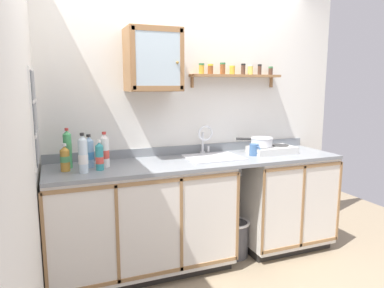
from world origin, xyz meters
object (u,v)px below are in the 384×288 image
object	(u,v)px
sink	(212,161)
bottle_opaque_white_3	(105,151)
saucepan	(261,142)
bottle_water_blue_0	(89,153)
bottle_juice_amber_1	(65,159)
mug	(254,150)
hot_plate_stove	(272,150)
trash_bin	(235,238)
bottle_water_clear_5	(83,155)
wall_cabinet	(153,60)
bottle_detergent_teal_2	(100,157)
bottle_soda_green_4	(68,149)

from	to	relation	value
sink	bottle_opaque_white_3	size ratio (longest dim) A/B	1.70
saucepan	bottle_water_blue_0	bearing A→B (deg)	179.66
bottle_juice_amber_1	mug	size ratio (longest dim) A/B	1.70
hot_plate_stove	mug	bearing A→B (deg)	-169.30
trash_bin	saucepan	bearing A→B (deg)	16.16
sink	bottle_water_clear_5	world-z (taller)	bottle_water_clear_5
wall_cabinet	trash_bin	world-z (taller)	wall_cabinet
bottle_water_blue_0	bottle_detergent_teal_2	bearing A→B (deg)	-64.34
saucepan	wall_cabinet	bearing A→B (deg)	174.19
bottle_juice_amber_1	bottle_detergent_teal_2	distance (m)	0.26
saucepan	bottle_water_blue_0	size ratio (longest dim) A/B	1.19
wall_cabinet	hot_plate_stove	bearing A→B (deg)	-6.35
bottle_juice_amber_1	hot_plate_stove	bearing A→B (deg)	1.07
sink	trash_bin	world-z (taller)	sink
bottle_opaque_white_3	bottle_soda_green_4	bearing A→B (deg)	164.44
bottle_water_blue_0	bottle_juice_amber_1	bearing A→B (deg)	-160.45
sink	bottle_juice_amber_1	bearing A→B (deg)	-177.88
hot_plate_stove	trash_bin	size ratio (longest dim) A/B	1.26
bottle_water_clear_5	wall_cabinet	size ratio (longest dim) A/B	0.58
bottle_detergent_teal_2	saucepan	bearing A→B (deg)	4.56
saucepan	bottle_soda_green_4	size ratio (longest dim) A/B	0.99
saucepan	mug	world-z (taller)	saucepan
bottle_soda_green_4	mug	xyz separation A→B (m)	(1.64, -0.11, -0.10)
bottle_water_blue_0	bottle_detergent_teal_2	xyz separation A→B (m)	(0.06, -0.13, -0.01)
mug	trash_bin	xyz separation A→B (m)	(-0.20, -0.03, -0.82)
bottle_juice_amber_1	bottle_soda_green_4	size ratio (longest dim) A/B	0.67
bottle_juice_amber_1	bottle_water_clear_5	size ratio (longest dim) A/B	0.70
bottle_detergent_teal_2	bottle_water_clear_5	world-z (taller)	bottle_water_clear_5
bottle_opaque_white_3	wall_cabinet	xyz separation A→B (m)	(0.45, 0.13, 0.73)
bottle_opaque_white_3	bottle_water_clear_5	world-z (taller)	bottle_water_clear_5
sink	bottle_opaque_white_3	bearing A→B (deg)	-178.85
sink	bottle_water_clear_5	size ratio (longest dim) A/B	1.60
hot_plate_stove	bottle_water_clear_5	distance (m)	1.77
bottle_water_blue_0	wall_cabinet	bearing A→B (deg)	9.58
saucepan	bottle_juice_amber_1	size ratio (longest dim) A/B	1.49
bottle_opaque_white_3	bottle_water_clear_5	size ratio (longest dim) A/B	0.94
sink	bottle_detergent_teal_2	size ratio (longest dim) A/B	2.04
trash_bin	sink	bearing A→B (deg)	157.97
wall_cabinet	bottle_detergent_teal_2	bearing A→B (deg)	-155.69
bottle_juice_amber_1	bottle_soda_green_4	xyz separation A→B (m)	(0.03, 0.10, 0.05)
bottle_juice_amber_1	trash_bin	world-z (taller)	bottle_juice_amber_1
mug	trash_bin	distance (m)	0.85
hot_plate_stove	mug	distance (m)	0.23
bottle_soda_green_4	wall_cabinet	size ratio (longest dim) A/B	0.61
bottle_water_clear_5	mug	bearing A→B (deg)	3.86
sink	wall_cabinet	distance (m)	1.04
sink	saucepan	world-z (taller)	sink
bottle_juice_amber_1	trash_bin	size ratio (longest dim) A/B	0.62
hot_plate_stove	mug	size ratio (longest dim) A/B	3.47
bottle_water_blue_0	bottle_juice_amber_1	world-z (taller)	bottle_water_blue_0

